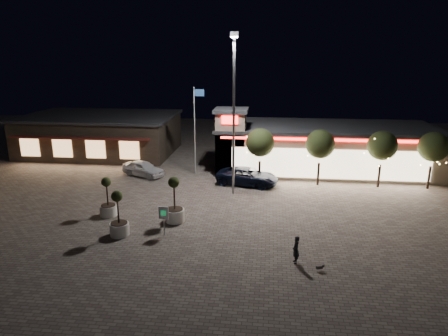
# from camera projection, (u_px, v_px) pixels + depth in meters

# --- Properties ---
(ground) EXTENTS (90.00, 90.00, 0.00)m
(ground) POSITION_uv_depth(u_px,v_px,m) (189.00, 235.00, 24.73)
(ground) COLOR slate
(ground) RESTS_ON ground
(retail_building) EXTENTS (20.40, 8.40, 6.10)m
(retail_building) POSITION_uv_depth(u_px,v_px,m) (319.00, 147.00, 38.17)
(retail_building) COLOR gray
(retail_building) RESTS_ON ground
(restaurant_building) EXTENTS (16.40, 11.00, 4.30)m
(restaurant_building) POSITION_uv_depth(u_px,v_px,m) (101.00, 134.00, 44.72)
(restaurant_building) COLOR #382D23
(restaurant_building) RESTS_ON ground
(floodlight_pole) EXTENTS (0.60, 0.40, 12.38)m
(floodlight_pole) POSITION_uv_depth(u_px,v_px,m) (234.00, 106.00, 30.20)
(floodlight_pole) COLOR gray
(floodlight_pole) RESTS_ON ground
(flagpole) EXTENTS (0.95, 0.10, 8.00)m
(flagpole) POSITION_uv_depth(u_px,v_px,m) (196.00, 124.00, 36.03)
(flagpole) COLOR white
(flagpole) RESTS_ON ground
(string_tree_a) EXTENTS (2.42, 2.42, 4.79)m
(string_tree_a) POSITION_uv_depth(u_px,v_px,m) (260.00, 143.00, 33.80)
(string_tree_a) COLOR #332319
(string_tree_a) RESTS_ON ground
(string_tree_b) EXTENTS (2.42, 2.42, 4.79)m
(string_tree_b) POSITION_uv_depth(u_px,v_px,m) (320.00, 144.00, 33.26)
(string_tree_b) COLOR #332319
(string_tree_b) RESTS_ON ground
(string_tree_c) EXTENTS (2.42, 2.42, 4.79)m
(string_tree_c) POSITION_uv_depth(u_px,v_px,m) (382.00, 146.00, 32.71)
(string_tree_c) COLOR #332319
(string_tree_c) RESTS_ON ground
(string_tree_d) EXTENTS (2.42, 2.42, 4.79)m
(string_tree_d) POSITION_uv_depth(u_px,v_px,m) (434.00, 147.00, 32.28)
(string_tree_d) COLOR #332319
(string_tree_d) RESTS_ON ground
(pickup_truck) EXTENTS (5.63, 3.45, 1.46)m
(pickup_truck) POSITION_uv_depth(u_px,v_px,m) (247.00, 176.00, 34.11)
(pickup_truck) COLOR black
(pickup_truck) RESTS_ON ground
(white_sedan) EXTENTS (4.48, 3.30, 1.42)m
(white_sedan) POSITION_uv_depth(u_px,v_px,m) (143.00, 168.00, 36.53)
(white_sedan) COLOR silver
(white_sedan) RESTS_ON ground
(pedestrian) EXTENTS (0.46, 0.61, 1.54)m
(pedestrian) POSITION_uv_depth(u_px,v_px,m) (296.00, 250.00, 21.30)
(pedestrian) COLOR black
(pedestrian) RESTS_ON ground
(dog) EXTENTS (0.45, 0.23, 0.24)m
(dog) POSITION_uv_depth(u_px,v_px,m) (321.00, 267.00, 20.65)
(dog) COLOR #59514C
(dog) RESTS_ON ground
(planter_left) EXTENTS (1.14, 1.14, 2.80)m
(planter_left) POSITION_uv_depth(u_px,v_px,m) (108.00, 204.00, 27.50)
(planter_left) COLOR white
(planter_left) RESTS_ON ground
(planter_mid) EXTENTS (1.18, 1.18, 2.91)m
(planter_mid) POSITION_uv_depth(u_px,v_px,m) (119.00, 222.00, 24.54)
(planter_mid) COLOR white
(planter_mid) RESTS_ON ground
(planter_right) EXTENTS (1.27, 1.27, 3.13)m
(planter_right) POSITION_uv_depth(u_px,v_px,m) (175.00, 208.00, 26.55)
(planter_right) COLOR white
(planter_right) RESTS_ON ground
(valet_sign) EXTENTS (0.61, 0.10, 1.86)m
(valet_sign) POSITION_uv_depth(u_px,v_px,m) (164.00, 215.00, 24.48)
(valet_sign) COLOR gray
(valet_sign) RESTS_ON ground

